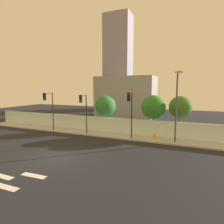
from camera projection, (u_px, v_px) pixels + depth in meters
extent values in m
plane|color=black|center=(57.00, 157.00, 15.40)|extent=(80.00, 80.00, 0.00)
cube|color=#ABABAB|center=(101.00, 134.00, 22.89)|extent=(36.00, 2.40, 0.15)
cube|color=silver|center=(105.00, 124.00, 23.95)|extent=(36.00, 0.18, 1.80)
cube|color=silver|center=(5.00, 187.00, 10.72)|extent=(1.81, 0.46, 0.01)
cube|color=silver|center=(2.00, 176.00, 12.04)|extent=(1.81, 0.48, 0.01)
cube|color=silver|center=(34.00, 176.00, 12.12)|extent=(1.82, 0.52, 0.01)
cylinder|color=black|center=(53.00, 111.00, 24.54)|extent=(0.12, 0.12, 4.88)
cylinder|color=black|center=(48.00, 94.00, 23.51)|extent=(0.20, 1.56, 0.08)
cube|color=black|center=(44.00, 97.00, 22.82)|extent=(0.35, 0.23, 0.90)
sphere|color=black|center=(44.00, 94.00, 22.68)|extent=(0.18, 0.18, 0.18)
sphere|color=#33260A|center=(44.00, 97.00, 22.71)|extent=(0.18, 0.18, 0.18)
sphere|color=#19F24C|center=(44.00, 99.00, 22.75)|extent=(0.18, 0.18, 0.18)
cylinder|color=black|center=(86.00, 114.00, 22.62)|extent=(0.12, 0.12, 4.69)
cylinder|color=black|center=(83.00, 96.00, 21.97)|extent=(0.28, 0.90, 0.08)
cube|color=black|center=(81.00, 99.00, 21.65)|extent=(0.38, 0.27, 0.90)
sphere|color=black|center=(80.00, 96.00, 21.52)|extent=(0.18, 0.18, 0.18)
sphere|color=#33260A|center=(80.00, 99.00, 21.56)|extent=(0.18, 0.18, 0.18)
sphere|color=#19F24C|center=(80.00, 101.00, 21.59)|extent=(0.18, 0.18, 0.18)
cylinder|color=black|center=(132.00, 116.00, 20.42)|extent=(0.12, 0.12, 5.01)
cylinder|color=black|center=(130.00, 93.00, 19.77)|extent=(0.16, 0.82, 0.08)
cube|color=black|center=(129.00, 97.00, 19.46)|extent=(0.36, 0.23, 0.90)
sphere|color=red|center=(128.00, 94.00, 19.32)|extent=(0.18, 0.18, 0.18)
sphere|color=#33260A|center=(128.00, 97.00, 19.35)|extent=(0.18, 0.18, 0.18)
sphere|color=black|center=(128.00, 100.00, 19.39)|extent=(0.18, 0.18, 0.18)
cylinder|color=#4C4C51|center=(176.00, 108.00, 18.73)|extent=(0.16, 0.16, 6.98)
cylinder|color=#4C4C51|center=(178.00, 72.00, 17.31)|extent=(0.33, 2.09, 0.10)
cube|color=beige|center=(179.00, 72.00, 16.32)|extent=(0.62, 0.30, 0.16)
cylinder|color=gold|center=(155.00, 137.00, 19.95)|extent=(0.24, 0.24, 0.60)
sphere|color=gold|center=(155.00, 134.00, 19.91)|extent=(0.26, 0.26, 0.26)
cylinder|color=gold|center=(153.00, 137.00, 20.02)|extent=(0.10, 0.09, 0.09)
cylinder|color=gold|center=(156.00, 137.00, 19.89)|extent=(0.10, 0.09, 0.09)
cylinder|color=brown|center=(105.00, 121.00, 25.41)|extent=(0.15, 0.15, 2.44)
sphere|color=#307937|center=(105.00, 106.00, 25.16)|extent=(2.80, 2.80, 2.80)
cylinder|color=brown|center=(153.00, 124.00, 22.95)|extent=(0.23, 0.23, 2.53)
sphere|color=#317C2A|center=(153.00, 107.00, 22.69)|extent=(2.90, 2.90, 2.90)
cylinder|color=brown|center=(179.00, 125.00, 21.76)|extent=(0.20, 0.20, 2.74)
sphere|color=#3A6D25|center=(180.00, 107.00, 21.50)|extent=(2.56, 2.56, 2.56)
cube|color=#949494|center=(126.00, 97.00, 37.17)|extent=(11.28, 6.00, 7.85)
cube|color=gray|center=(118.00, 63.00, 49.53)|extent=(6.78, 5.00, 24.38)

